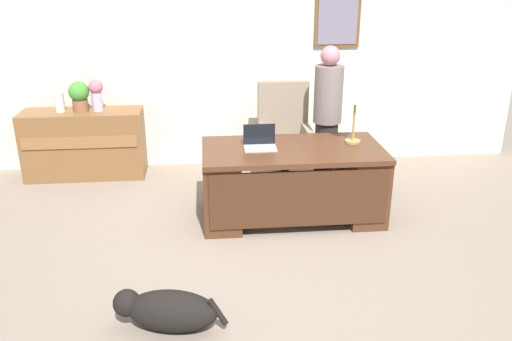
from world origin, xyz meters
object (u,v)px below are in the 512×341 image
Objects in this scene: vase_with_flowers at (96,93)px; vase_empty at (60,102)px; desk at (293,181)px; person_standing at (327,117)px; potted_plant at (79,95)px; credenza at (85,144)px; dog_lying at (167,310)px; desk_lamp at (356,97)px; laptop at (260,142)px; armchair at (284,139)px.

vase_with_flowers is 1.57× the size of vase_empty.
desk is 7.51× the size of vase_empty.
potted_plant is at bearing 167.93° from person_standing.
credenza is at bearing 167.99° from person_standing.
credenza is 3.78× the size of vase_with_flowers.
credenza is 1.73× the size of dog_lying.
desk_lamp is 2.52× the size of vase_empty.
credenza is 3.96× the size of potted_plant.
dog_lying is 3.42m from potted_plant.
person_standing is 1.11m from laptop.
credenza is 0.61m from potted_plant.
desk_lamp is at bearing -22.93° from potted_plant.
armchair is at bearing 65.56° from dog_lying.
potted_plant reaches higher than credenza.
desk is 1.27× the size of credenza.
laptop is at bearing -30.54° from vase_empty.
vase_empty is (-0.44, 0.00, -0.09)m from vase_with_flowers.
person_standing is at bearing 40.24° from laptop.
credenza is 3.34m from desk_lamp.
potted_plant is at bearing 0.00° from vase_empty.
potted_plant reaches higher than armchair.
vase_empty is at bearing 180.00° from vase_with_flowers.
person_standing is at bearing 56.88° from desk.
laptop is at bearing -36.22° from vase_with_flowers.
vase_with_flowers is (-2.65, 0.61, 0.19)m from person_standing.
potted_plant reaches higher than dog_lying.
armchair is 2.29m from vase_with_flowers.
laptop is at bearing -33.40° from potted_plant.
laptop is 1.33× the size of vase_empty.
vase_with_flowers is at bearing 0.00° from vase_empty.
desk is 2.97m from vase_empty.
desk_lamp is 3.23m from potted_plant.
credenza is 5.93× the size of vase_empty.
person_standing is 2.73m from vase_with_flowers.
desk is 5.02× the size of potted_plant.
desk is at bearing -167.50° from desk_lamp.
vase_with_flowers reaches higher than dog_lying.
dog_lying is (1.16, -3.10, -0.26)m from credenza.
credenza is (-2.34, 1.40, 0.00)m from desk.
person_standing is 3.09m from dog_lying.
person_standing is 3.15m from vase_empty.
person_standing is 1.99× the size of dog_lying.
armchair reaches higher than desk.
person_standing is 2.92m from potted_plant.
desk_lamp reaches higher than dog_lying.
armchair is 1.28m from desk_lamp.
vase_empty is 0.67× the size of potted_plant.
armchair is 0.61m from person_standing.
armchair is (0.06, 1.03, 0.11)m from desk.
armchair is at bearing 122.84° from desk_lamp.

